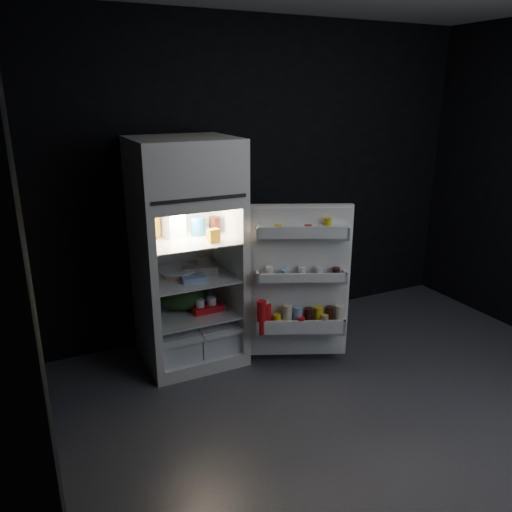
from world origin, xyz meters
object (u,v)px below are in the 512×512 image
milk_jug (173,221)px  egg_carton (200,271)px  fridge_door (300,287)px  yogurt_tray (207,308)px  refrigerator (186,245)px

milk_jug → egg_carton: (0.16, -0.13, -0.38)m
fridge_door → egg_carton: fridge_door is taller
egg_carton → fridge_door: bearing=-20.7°
fridge_door → milk_jug: fridge_door is taller
milk_jug → yogurt_tray: bearing=-54.8°
milk_jug → yogurt_tray: milk_jug is taller
fridge_door → yogurt_tray: (-0.61, 0.41, -0.23)m
refrigerator → egg_carton: bearing=-44.8°
fridge_door → milk_jug: (-0.80, 0.58, 0.47)m
refrigerator → yogurt_tray: size_ratio=7.33×
refrigerator → fridge_door: refrigerator is taller
refrigerator → milk_jug: refrigerator is taller
yogurt_tray → fridge_door: bearing=-35.9°
egg_carton → refrigerator: bearing=149.6°
milk_jug → yogurt_tray: (0.19, -0.17, -0.69)m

